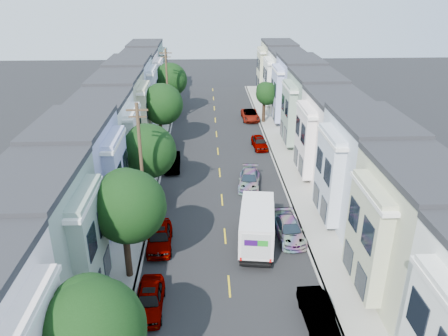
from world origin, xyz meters
name	(u,v)px	position (x,y,z in m)	size (l,w,h in m)	color
ground	(225,236)	(0.00, 0.00, 0.00)	(160.00, 160.00, 0.00)	black
road_slab	(219,161)	(0.00, 15.00, 0.01)	(12.00, 70.00, 0.02)	black
curb_left	(163,162)	(-6.05, 15.00, 0.07)	(0.30, 70.00, 0.15)	gray
curb_right	(274,160)	(6.05, 15.00, 0.07)	(0.30, 70.00, 0.15)	gray
sidewalk_left	(151,162)	(-7.35, 15.00, 0.07)	(2.60, 70.00, 0.15)	gray
sidewalk_right	(286,160)	(7.35, 15.00, 0.07)	(2.60, 70.00, 0.15)	gray
centerline	(219,161)	(0.00, 15.00, 0.00)	(0.12, 70.00, 0.01)	gold
townhouse_row_left	(116,163)	(-11.15, 15.00, 0.00)	(5.00, 70.00, 8.50)	white
townhouse_row_right	(320,160)	(11.15, 15.00, 0.00)	(5.00, 70.00, 8.50)	white
tree_a	(91,331)	(-6.30, -14.58, 4.79)	(4.50, 4.50, 7.06)	black
tree_b	(127,207)	(-6.30, -4.70, 5.32)	(4.70, 4.70, 7.69)	black
tree_c	(148,151)	(-6.30, 5.96, 4.84)	(4.67, 4.67, 7.19)	black
tree_d	(162,104)	(-6.30, 19.43, 5.25)	(4.70, 4.70, 7.62)	black
tree_e	(170,80)	(-6.30, 32.73, 5.16)	(4.70, 4.70, 7.53)	black
tree_far_r	(266,94)	(6.89, 28.60, 4.01)	(3.10, 3.10, 5.61)	black
utility_pole_near	(142,166)	(-6.30, 2.00, 5.15)	(1.60, 0.26, 10.00)	#42301E
utility_pole_far	(167,88)	(-6.30, 28.00, 5.15)	(1.60, 0.26, 10.00)	#42301E
fedex_truck	(257,225)	(2.30, -1.23, 1.69)	(2.44, 6.33, 3.03)	silver
lead_sedan	(249,180)	(2.72, 8.74, 0.69)	(1.93, 4.59, 1.38)	black
parked_left_b	(149,300)	(-4.90, -7.90, 0.72)	(1.69, 4.41, 1.43)	black
parked_left_c	(160,237)	(-4.90, -1.13, 0.77)	(1.82, 4.76, 1.54)	#989AA2
parked_left_d	(172,162)	(-4.90, 13.31, 0.75)	(1.58, 4.49, 1.50)	#44060B
parked_right_a	(318,314)	(4.90, -9.50, 0.70)	(1.48, 4.20, 1.40)	#303235
parked_right_b	(289,230)	(4.90, -0.37, 0.69)	(1.92, 4.57, 1.37)	silver
parked_right_c	(259,143)	(4.90, 18.87, 0.68)	(1.60, 4.18, 1.36)	black
parked_right_d	(250,115)	(4.90, 29.94, 0.68)	(2.27, 4.93, 1.37)	black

